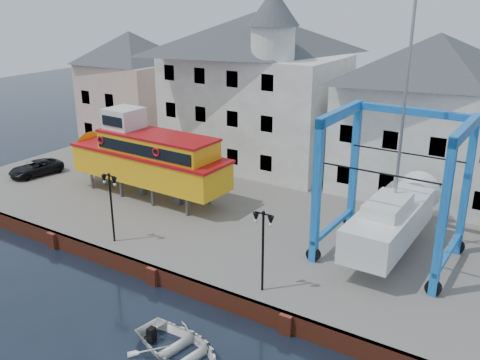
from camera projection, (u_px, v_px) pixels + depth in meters
The scene contains 12 objects.
ground at pixel (154, 284), 28.56m from camera, with size 140.00×140.00×0.00m, color #18212D.
hardstanding at pixel (259, 208), 37.11m from camera, with size 44.00×22.00×1.00m, color #6A635A.
quay_wall at pixel (155, 275), 28.47m from camera, with size 44.00×0.47×1.00m.
building_pink at pixel (132, 88), 49.89m from camera, with size 8.00×7.00×10.30m.
building_white_main at pixel (255, 88), 43.14m from camera, with size 14.00×8.30×14.00m.
building_white_right at pixel (431, 116), 36.84m from camera, with size 12.00×8.00×11.20m.
lamp_post_left at pixel (110, 190), 30.13m from camera, with size 1.12×0.32×4.20m.
lamp_post_right at pixel (263, 231), 25.06m from camera, with size 1.12×0.32×4.20m.
tour_boat at pixel (140, 156), 37.36m from camera, with size 14.09×3.70×6.10m.
travel_lift at pixel (395, 209), 29.24m from camera, with size 7.13×10.08×15.21m.
van at pixel (36, 168), 42.09m from camera, with size 1.91×4.14×1.15m, color black.
motorboat_b at pixel (180, 355), 23.04m from camera, with size 3.34×4.68×0.97m, color white.
Camera 1 is at (17.36, -18.58, 14.88)m, focal length 40.00 mm.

